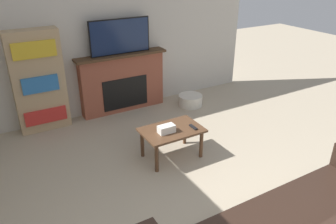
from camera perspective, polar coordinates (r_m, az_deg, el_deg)
name	(u,v)px	position (r m, az deg, el deg)	size (l,w,h in m)	color
wall_back	(107,34)	(5.62, -10.62, 13.27)	(5.55, 0.06, 2.70)	beige
fireplace	(123,82)	(5.78, -7.91, 5.17)	(1.58, 0.28, 1.02)	brown
tv	(120,37)	(5.54, -8.33, 12.87)	(1.04, 0.03, 0.58)	black
coffee_table	(172,133)	(4.38, 0.66, -3.74)	(0.81, 0.53, 0.43)	brown
tissue_box	(166,129)	(4.25, -0.28, -2.97)	(0.22, 0.12, 0.10)	white
remote_control	(193,127)	(4.39, 4.41, -2.64)	(0.04, 0.15, 0.02)	black
bookshelf	(39,82)	(5.35, -21.60, 4.94)	(0.76, 0.29, 1.57)	tan
storage_basket	(190,100)	(6.05, 3.92, 2.05)	(0.44, 0.44, 0.20)	silver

